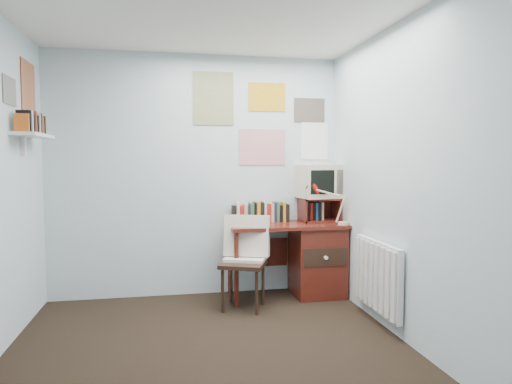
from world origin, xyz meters
The scene contains 13 objects.
ground centered at (0.00, 0.00, 0.00)m, with size 3.50×3.50×0.00m, color black.
back_wall centered at (0.00, 1.75, 1.25)m, with size 3.00×0.02×2.50m, color silver.
right_wall centered at (1.50, 0.00, 1.25)m, with size 0.02×3.50×2.50m, color silver.
desk centered at (1.17, 1.48, 0.41)m, with size 1.20×0.55×0.76m.
desk_chair centered at (0.40, 1.18, 0.43)m, with size 0.44×0.42×0.86m, color black.
desk_lamp centered at (1.44, 1.29, 0.95)m, with size 0.27×0.23×0.39m, color #AF140B.
tv_riser centered at (1.29, 1.59, 0.89)m, with size 0.40×0.30×0.25m, color #5A1D14.
crt_tv centered at (1.28, 1.61, 1.20)m, with size 0.41×0.38×0.39m, color beige.
book_row centered at (0.66, 1.66, 0.87)m, with size 0.60×0.14×0.22m, color #5A1D14.
radiator centered at (1.46, 0.55, 0.42)m, with size 0.09×0.80×0.60m, color white.
wall_shelf centered at (-1.40, 1.10, 1.62)m, with size 0.20×0.62×0.24m, color white.
posters_back centered at (0.70, 1.74, 1.85)m, with size 1.20×0.01×0.90m, color white.
posters_left centered at (-1.49, 1.10, 2.00)m, with size 0.01×0.70×0.60m, color white.
Camera 1 is at (-0.30, -3.03, 1.41)m, focal length 32.00 mm.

